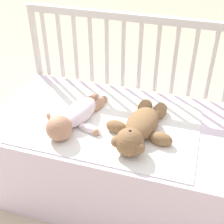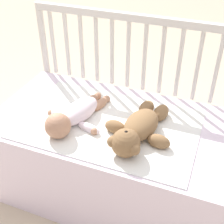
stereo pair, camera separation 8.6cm
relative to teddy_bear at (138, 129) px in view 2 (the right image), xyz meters
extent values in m
plane|color=#C6B293|center=(-0.14, 0.07, -0.50)|extent=(12.00, 12.00, 0.00)
cube|color=silver|center=(-0.14, 0.07, -0.27)|extent=(1.13, 0.61, 0.46)
cylinder|color=beige|center=(-0.69, 0.40, -0.07)|extent=(0.04, 0.04, 0.85)
cube|color=beige|center=(-0.14, 0.40, 0.33)|extent=(1.10, 0.03, 0.04)
cylinder|color=beige|center=(-0.63, 0.40, 0.13)|extent=(0.02, 0.02, 0.36)
cylinder|color=beige|center=(-0.54, 0.40, 0.13)|extent=(0.02, 0.02, 0.36)
cylinder|color=beige|center=(-0.45, 0.40, 0.13)|extent=(0.02, 0.02, 0.36)
cylinder|color=beige|center=(-0.36, 0.40, 0.13)|extent=(0.02, 0.02, 0.36)
cylinder|color=beige|center=(-0.27, 0.40, 0.13)|extent=(0.02, 0.02, 0.36)
cylinder|color=beige|center=(-0.19, 0.40, 0.13)|extent=(0.02, 0.02, 0.36)
cylinder|color=beige|center=(-0.10, 0.40, 0.13)|extent=(0.02, 0.02, 0.36)
cylinder|color=beige|center=(-0.01, 0.40, 0.13)|extent=(0.02, 0.02, 0.36)
cylinder|color=beige|center=(0.08, 0.40, 0.13)|extent=(0.02, 0.02, 0.36)
cylinder|color=beige|center=(0.17, 0.40, 0.13)|extent=(0.02, 0.02, 0.36)
cylinder|color=beige|center=(0.26, 0.40, 0.13)|extent=(0.02, 0.02, 0.36)
cube|color=white|center=(-0.15, 0.04, -0.04)|extent=(0.80, 0.51, 0.01)
ellipsoid|color=olive|center=(0.00, 0.03, 0.00)|extent=(0.16, 0.23, 0.09)
sphere|color=olive|center=(-0.01, -0.12, 0.01)|extent=(0.12, 0.12, 0.12)
sphere|color=beige|center=(-0.01, -0.12, 0.04)|extent=(0.05, 0.05, 0.05)
sphere|color=black|center=(-0.01, -0.12, 0.06)|extent=(0.02, 0.02, 0.02)
sphere|color=olive|center=(0.03, -0.14, 0.01)|extent=(0.05, 0.05, 0.05)
sphere|color=olive|center=(-0.06, -0.13, 0.01)|extent=(0.05, 0.05, 0.05)
ellipsoid|color=olive|center=(0.10, -0.03, -0.02)|extent=(0.10, 0.07, 0.06)
ellipsoid|color=olive|center=(-0.10, 0.00, -0.02)|extent=(0.10, 0.07, 0.06)
ellipsoid|color=olive|center=(0.06, 0.17, -0.02)|extent=(0.08, 0.12, 0.06)
ellipsoid|color=olive|center=(-0.01, 0.18, -0.02)|extent=(0.08, 0.12, 0.06)
ellipsoid|color=white|center=(-0.29, 0.03, 0.00)|extent=(0.15, 0.24, 0.09)
sphere|color=tan|center=(-0.32, -0.12, 0.01)|extent=(0.11, 0.11, 0.11)
ellipsoid|color=white|center=(-0.21, -0.04, -0.03)|extent=(0.12, 0.06, 0.04)
ellipsoid|color=white|center=(-0.39, 0.00, -0.03)|extent=(0.12, 0.06, 0.04)
sphere|color=tan|center=(-0.18, -0.05, -0.03)|extent=(0.03, 0.03, 0.03)
sphere|color=tan|center=(-0.43, 0.00, -0.03)|extent=(0.03, 0.03, 0.03)
ellipsoid|color=tan|center=(-0.24, 0.15, -0.03)|extent=(0.07, 0.12, 0.04)
ellipsoid|color=tan|center=(-0.29, 0.16, -0.03)|extent=(0.07, 0.12, 0.04)
sphere|color=tan|center=(-0.23, 0.20, -0.03)|extent=(0.04, 0.04, 0.04)
sphere|color=tan|center=(-0.28, 0.22, -0.03)|extent=(0.04, 0.04, 0.04)
camera|label=1|loc=(0.19, -1.03, 0.83)|focal=50.00mm
camera|label=2|loc=(0.27, -1.01, 0.83)|focal=50.00mm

